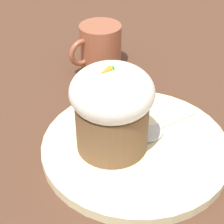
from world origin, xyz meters
The scene contains 5 objects.
ground_plane centered at (0.00, 0.00, 0.00)m, with size 4.00×4.00×0.00m, color #513323.
dessert_plate centered at (0.00, 0.00, 0.01)m, with size 0.26×0.26×0.01m.
carrot_cake centered at (0.03, -0.02, 0.08)m, with size 0.11×0.11×0.12m.
spoon centered at (-0.04, 0.00, 0.02)m, with size 0.11×0.04×0.01m.
coffee_cup centered at (-0.10, -0.22, 0.04)m, with size 0.11×0.08×0.08m.
Camera 1 is at (0.26, 0.28, 0.35)m, focal length 60.00 mm.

